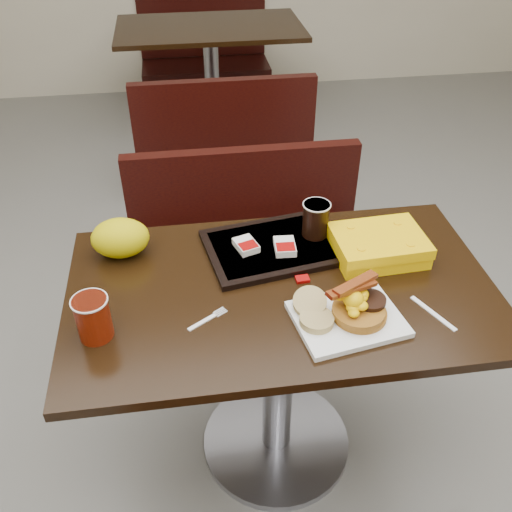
{
  "coord_description": "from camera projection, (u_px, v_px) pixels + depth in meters",
  "views": [
    {
      "loc": [
        -0.24,
        -1.18,
        1.78
      ],
      "look_at": [
        -0.06,
        0.06,
        0.82
      ],
      "focal_mm": 39.46,
      "sensor_mm": 36.0,
      "label": 1
    }
  ],
  "objects": [
    {
      "name": "bench_far_s",
      "position": [
        222.0,
        128.0,
        3.31
      ],
      "size": [
        1.0,
        0.46,
        0.72
      ],
      "primitive_type": null,
      "color": "black",
      "rests_on": "floor"
    },
    {
      "name": "tray",
      "position": [
        274.0,
        247.0,
        1.71
      ],
      "size": [
        0.45,
        0.35,
        0.02
      ],
      "primitive_type": "cube",
      "rotation": [
        0.0,
        0.0,
        0.17
      ],
      "color": "black",
      "rests_on": "table_near"
    },
    {
      "name": "fork",
      "position": [
        202.0,
        322.0,
        1.47
      ],
      "size": [
        0.11,
        0.08,
        0.0
      ],
      "primitive_type": null,
      "rotation": [
        0.0,
        0.0,
        0.57
      ],
      "color": "white",
      "rests_on": "table_near"
    },
    {
      "name": "bacon_strips",
      "position": [
        352.0,
        288.0,
        1.42
      ],
      "size": [
        0.17,
        0.13,
        0.01
      ],
      "primitive_type": null,
      "rotation": [
        0.0,
        0.0,
        0.43
      ],
      "color": "#4B0C05",
      "rests_on": "scrambled_eggs"
    },
    {
      "name": "condiment_syrup",
      "position": [
        280.0,
        270.0,
        1.63
      ],
      "size": [
        0.04,
        0.03,
        0.01
      ],
      "primitive_type": "cube",
      "rotation": [
        0.0,
        0.0,
        -0.16
      ],
      "color": "#A55B07",
      "rests_on": "table_near"
    },
    {
      "name": "bench_far_n",
      "position": [
        205.0,
        52.0,
        4.41
      ],
      "size": [
        1.0,
        0.46,
        0.72
      ],
      "primitive_type": null,
      "color": "black",
      "rests_on": "floor"
    },
    {
      "name": "clamshell",
      "position": [
        378.0,
        246.0,
        1.68
      ],
      "size": [
        0.28,
        0.22,
        0.07
      ],
      "primitive_type": "cube",
      "rotation": [
        0.0,
        0.0,
        0.06
      ],
      "color": "#F6BB04",
      "rests_on": "table_near"
    },
    {
      "name": "table_far",
      "position": [
        212.0,
        83.0,
        3.85
      ],
      "size": [
        1.2,
        0.7,
        0.75
      ],
      "primitive_type": null,
      "color": "black",
      "rests_on": "floor"
    },
    {
      "name": "hashbrown_sleeve_right",
      "position": [
        285.0,
        247.0,
        1.68
      ],
      "size": [
        0.07,
        0.09,
        0.02
      ],
      "primitive_type": "cube",
      "rotation": [
        0.0,
        0.0,
        -0.06
      ],
      "color": "silver",
      "rests_on": "tray"
    },
    {
      "name": "muffin_bottom",
      "position": [
        317.0,
        320.0,
        1.44
      ],
      "size": [
        0.1,
        0.1,
        0.02
      ],
      "primitive_type": "cylinder",
      "rotation": [
        0.0,
        0.0,
        0.12
      ],
      "color": "tan",
      "rests_on": "platter"
    },
    {
      "name": "scrambled_eggs",
      "position": [
        353.0,
        301.0,
        1.43
      ],
      "size": [
        0.1,
        0.09,
        0.05
      ],
      "primitive_type": "ellipsoid",
      "rotation": [
        0.0,
        0.0,
        -0.14
      ],
      "color": "#FFE305",
      "rests_on": "pancake_stack"
    },
    {
      "name": "coffee_cup_near",
      "position": [
        93.0,
        318.0,
        1.4
      ],
      "size": [
        0.1,
        0.1,
        0.12
      ],
      "primitive_type": "cylinder",
      "rotation": [
        0.0,
        0.0,
        0.17
      ],
      "color": "#971905",
      "rests_on": "table_near"
    },
    {
      "name": "knife",
      "position": [
        433.0,
        313.0,
        1.49
      ],
      "size": [
        0.08,
        0.15,
        0.0
      ],
      "primitive_type": "cube",
      "rotation": [
        0.0,
        0.0,
        -1.14
      ],
      "color": "white",
      "rests_on": "table_near"
    },
    {
      "name": "platter",
      "position": [
        348.0,
        319.0,
        1.47
      ],
      "size": [
        0.31,
        0.26,
        0.02
      ],
      "primitive_type": "cube",
      "rotation": [
        0.0,
        0.0,
        0.17
      ],
      "color": "white",
      "rests_on": "table_near"
    },
    {
      "name": "condiment_ketchup",
      "position": [
        302.0,
        279.0,
        1.6
      ],
      "size": [
        0.04,
        0.03,
        0.01
      ],
      "primitive_type": "cube",
      "rotation": [
        0.0,
        0.0,
        0.06
      ],
      "color": "#8C0504",
      "rests_on": "table_near"
    },
    {
      "name": "coffee_cup_far",
      "position": [
        316.0,
        219.0,
        1.72
      ],
      "size": [
        0.1,
        0.1,
        0.11
      ],
      "primitive_type": "cylinder",
      "rotation": [
        0.0,
        0.0,
        -0.31
      ],
      "color": "black",
      "rests_on": "tray"
    },
    {
      "name": "muffin_top",
      "position": [
        310.0,
        302.0,
        1.47
      ],
      "size": [
        0.11,
        0.11,
        0.05
      ],
      "primitive_type": "cylinder",
      "rotation": [
        0.38,
        0.0,
        -0.27
      ],
      "color": "tan",
      "rests_on": "platter"
    },
    {
      "name": "floor",
      "position": [
        276.0,
        443.0,
        2.04
      ],
      "size": [
        6.0,
        7.0,
        0.01
      ],
      "primitive_type": "cube",
      "color": "gray",
      "rests_on": "ground"
    },
    {
      "name": "bench_near_n",
      "position": [
        249.0,
        249.0,
        2.37
      ],
      "size": [
        1.0,
        0.46,
        0.72
      ],
      "primitive_type": null,
      "color": "black",
      "rests_on": "floor"
    },
    {
      "name": "pancake_stack",
      "position": [
        360.0,
        311.0,
        1.46
      ],
      "size": [
        0.16,
        0.16,
        0.03
      ],
      "primitive_type": "cylinder",
      "rotation": [
        0.0,
        0.0,
        0.15
      ],
      "color": "#996319",
      "rests_on": "platter"
    },
    {
      "name": "hashbrown_sleeve_left",
      "position": [
        246.0,
        245.0,
        1.69
      ],
      "size": [
        0.08,
        0.09,
        0.02
      ],
      "primitive_type": "cube",
      "rotation": [
        0.0,
        0.0,
        0.32
      ],
      "color": "silver",
      "rests_on": "tray"
    },
    {
      "name": "paper_bag",
      "position": [
        120.0,
        238.0,
        1.67
      ],
      "size": [
        0.19,
        0.15,
        0.12
      ],
      "primitive_type": "ellipsoid",
      "rotation": [
        0.0,
        0.0,
        0.17
      ],
      "color": "#D5C907",
      "rests_on": "table_near"
    },
    {
      "name": "table_near",
      "position": [
        278.0,
        375.0,
        1.81
      ],
      "size": [
        1.2,
        0.7,
        0.75
      ],
      "primitive_type": null,
      "color": "black",
      "rests_on": "floor"
    },
    {
      "name": "sausage_patty",
      "position": [
        370.0,
        300.0,
        1.46
      ],
      "size": [
        0.1,
        0.1,
        0.01
      ],
      "primitive_type": "cylinder",
      "rotation": [
        0.0,
        0.0,
        -0.27
      ],
      "color": "black",
      "rests_on": "pancake_stack"
    }
  ]
}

